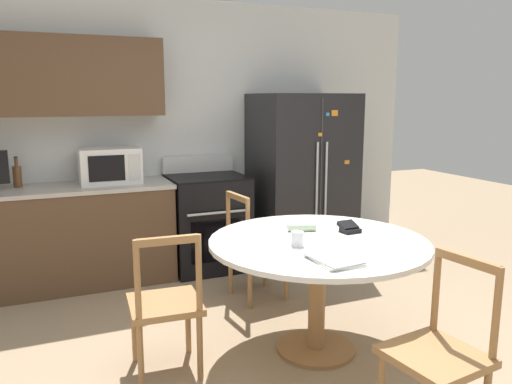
# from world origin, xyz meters

# --- Properties ---
(back_wall) EXTENTS (5.20, 0.44, 2.60)m
(back_wall) POSITION_xyz_m (-0.31, 2.59, 1.44)
(back_wall) COLOR silver
(back_wall) RESTS_ON ground_plane
(kitchen_counter) EXTENTS (1.99, 0.64, 0.90)m
(kitchen_counter) POSITION_xyz_m (-1.22, 2.29, 0.45)
(kitchen_counter) COLOR brown
(kitchen_counter) RESTS_ON ground_plane
(refrigerator) EXTENTS (0.95, 0.80, 1.70)m
(refrigerator) POSITION_xyz_m (1.14, 2.19, 0.85)
(refrigerator) COLOR black
(refrigerator) RESTS_ON ground_plane
(oven_range) EXTENTS (0.72, 0.68, 1.08)m
(oven_range) POSITION_xyz_m (0.15, 2.26, 0.47)
(oven_range) COLOR black
(oven_range) RESTS_ON ground_plane
(microwave) EXTENTS (0.53, 0.37, 0.32)m
(microwave) POSITION_xyz_m (-0.74, 2.32, 1.06)
(microwave) COLOR white
(microwave) RESTS_ON kitchen_counter
(counter_bottle) EXTENTS (0.07, 0.07, 0.27)m
(counter_bottle) POSITION_xyz_m (-1.51, 2.41, 1.00)
(counter_bottle) COLOR brown
(counter_bottle) RESTS_ON kitchen_counter
(dining_table) EXTENTS (1.41, 1.41, 0.76)m
(dining_table) POSITION_xyz_m (0.30, 0.39, 0.64)
(dining_table) COLOR white
(dining_table) RESTS_ON ground_plane
(dining_chair_far) EXTENTS (0.46, 0.46, 0.90)m
(dining_chair_far) POSITION_xyz_m (0.27, 1.37, 0.43)
(dining_chair_far) COLOR #9E7042
(dining_chair_far) RESTS_ON ground_plane
(dining_chair_left) EXTENTS (0.45, 0.45, 0.90)m
(dining_chair_left) POSITION_xyz_m (-0.67, 0.50, 0.43)
(dining_chair_left) COLOR #9E7042
(dining_chair_left) RESTS_ON ground_plane
(dining_chair_near) EXTENTS (0.47, 0.47, 0.90)m
(dining_chair_near) POSITION_xyz_m (0.42, -0.59, 0.43)
(dining_chair_near) COLOR #9E7042
(dining_chair_near) RESTS_ON ground_plane
(candle_glass) EXTENTS (0.08, 0.08, 0.09)m
(candle_glass) POSITION_xyz_m (0.11, 0.32, 0.80)
(candle_glass) COLOR silver
(candle_glass) RESTS_ON dining_table
(folded_napkin) EXTENTS (0.20, 0.12, 0.05)m
(folded_napkin) POSITION_xyz_m (0.30, 0.62, 0.79)
(folded_napkin) COLOR beige
(folded_napkin) RESTS_ON dining_table
(wallet) EXTENTS (0.13, 0.13, 0.07)m
(wallet) POSITION_xyz_m (0.59, 0.47, 0.79)
(wallet) COLOR black
(wallet) RESTS_ON dining_table
(mail_stack) EXTENTS (0.24, 0.32, 0.02)m
(mail_stack) POSITION_xyz_m (0.16, -0.02, 0.77)
(mail_stack) COLOR white
(mail_stack) RESTS_ON dining_table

